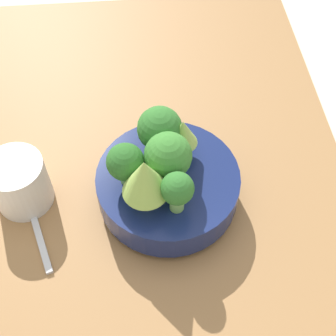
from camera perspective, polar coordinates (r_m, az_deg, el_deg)
ground_plane at (r=0.77m, az=-1.38°, el=-6.71°), size 6.00×6.00×0.00m
table at (r=0.76m, az=-1.41°, el=-5.94°), size 1.11×0.64×0.04m
bowl at (r=0.72m, az=0.00°, el=-2.22°), size 0.22×0.22×0.07m
broccoli_floret_right at (r=0.63m, az=1.14°, el=-2.72°), size 0.05×0.05×0.07m
romanesco_piece_near at (r=0.61m, az=-2.85°, el=-1.22°), size 0.06×0.06×0.10m
romanesco_piece_far at (r=0.68m, az=1.80°, el=4.08°), size 0.05×0.05×0.07m
broccoli_floret_front at (r=0.66m, az=-5.20°, el=0.63°), size 0.05×0.05×0.07m
broccoli_floret_center at (r=0.65m, az=0.00°, el=1.42°), size 0.07×0.07×0.08m
broccoli_floret_left at (r=0.69m, az=-1.02°, el=4.70°), size 0.07×0.07×0.08m
cup at (r=0.75m, az=-17.65°, el=-1.74°), size 0.09×0.09×0.09m
fork at (r=0.76m, az=-16.02°, el=-5.91°), size 0.19×0.07×0.01m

